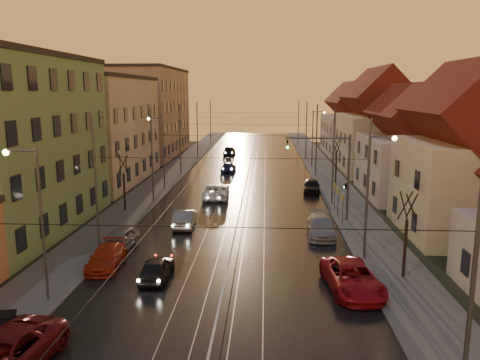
% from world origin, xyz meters
% --- Properties ---
extents(ground, '(160.00, 160.00, 0.00)m').
position_xyz_m(ground, '(0.00, 0.00, 0.00)').
color(ground, black).
rests_on(ground, ground).
extents(road, '(16.00, 120.00, 0.04)m').
position_xyz_m(road, '(0.00, 40.00, 0.02)').
color(road, black).
rests_on(road, ground).
extents(sidewalk_left, '(4.00, 120.00, 0.15)m').
position_xyz_m(sidewalk_left, '(-10.00, 40.00, 0.07)').
color(sidewalk_left, '#4C4C4C').
rests_on(sidewalk_left, ground).
extents(sidewalk_right, '(4.00, 120.00, 0.15)m').
position_xyz_m(sidewalk_right, '(10.00, 40.00, 0.07)').
color(sidewalk_right, '#4C4C4C').
rests_on(sidewalk_right, ground).
extents(tram_rail_0, '(0.06, 120.00, 0.03)m').
position_xyz_m(tram_rail_0, '(-2.20, 40.00, 0.06)').
color(tram_rail_0, gray).
rests_on(tram_rail_0, road).
extents(tram_rail_1, '(0.06, 120.00, 0.03)m').
position_xyz_m(tram_rail_1, '(-0.77, 40.00, 0.06)').
color(tram_rail_1, gray).
rests_on(tram_rail_1, road).
extents(tram_rail_2, '(0.06, 120.00, 0.03)m').
position_xyz_m(tram_rail_2, '(0.77, 40.00, 0.06)').
color(tram_rail_2, gray).
rests_on(tram_rail_2, road).
extents(tram_rail_3, '(0.06, 120.00, 0.03)m').
position_xyz_m(tram_rail_3, '(2.20, 40.00, 0.06)').
color(tram_rail_3, gray).
rests_on(tram_rail_3, road).
extents(apartment_left_1, '(10.00, 18.00, 13.00)m').
position_xyz_m(apartment_left_1, '(-17.50, 14.00, 6.50)').
color(apartment_left_1, '#6D9A62').
rests_on(apartment_left_1, ground).
extents(apartment_left_2, '(10.00, 20.00, 12.00)m').
position_xyz_m(apartment_left_2, '(-17.50, 34.00, 6.00)').
color(apartment_left_2, tan).
rests_on(apartment_left_2, ground).
extents(apartment_left_3, '(10.00, 24.00, 14.00)m').
position_xyz_m(apartment_left_3, '(-17.50, 58.00, 7.00)').
color(apartment_left_3, '#8E715C').
rests_on(apartment_left_3, ground).
extents(house_right_1, '(8.67, 10.20, 10.80)m').
position_xyz_m(house_right_1, '(17.00, 15.00, 5.45)').
color(house_right_1, beige).
rests_on(house_right_1, ground).
extents(house_right_2, '(9.18, 12.24, 9.20)m').
position_xyz_m(house_right_2, '(17.00, 28.00, 4.64)').
color(house_right_2, '#BDB7AF').
rests_on(house_right_2, ground).
extents(house_right_3, '(9.18, 14.28, 11.50)m').
position_xyz_m(house_right_3, '(17.00, 43.00, 5.80)').
color(house_right_3, beige).
rests_on(house_right_3, ground).
extents(house_right_4, '(9.18, 16.32, 10.00)m').
position_xyz_m(house_right_4, '(17.00, 61.00, 5.05)').
color(house_right_4, '#BDB7AF').
rests_on(house_right_4, ground).
extents(catenary_pole_r_0, '(0.16, 0.16, 9.00)m').
position_xyz_m(catenary_pole_r_0, '(8.60, -6.00, 4.50)').
color(catenary_pole_r_0, '#595B60').
rests_on(catenary_pole_r_0, ground).
extents(catenary_pole_l_1, '(0.16, 0.16, 9.00)m').
position_xyz_m(catenary_pole_l_1, '(-8.60, 9.00, 4.50)').
color(catenary_pole_l_1, '#595B60').
rests_on(catenary_pole_l_1, ground).
extents(catenary_pole_r_1, '(0.16, 0.16, 9.00)m').
position_xyz_m(catenary_pole_r_1, '(8.60, 9.00, 4.50)').
color(catenary_pole_r_1, '#595B60').
rests_on(catenary_pole_r_1, ground).
extents(catenary_pole_l_2, '(0.16, 0.16, 9.00)m').
position_xyz_m(catenary_pole_l_2, '(-8.60, 24.00, 4.50)').
color(catenary_pole_l_2, '#595B60').
rests_on(catenary_pole_l_2, ground).
extents(catenary_pole_r_2, '(0.16, 0.16, 9.00)m').
position_xyz_m(catenary_pole_r_2, '(8.60, 24.00, 4.50)').
color(catenary_pole_r_2, '#595B60').
rests_on(catenary_pole_r_2, ground).
extents(catenary_pole_l_3, '(0.16, 0.16, 9.00)m').
position_xyz_m(catenary_pole_l_3, '(-8.60, 39.00, 4.50)').
color(catenary_pole_l_3, '#595B60').
rests_on(catenary_pole_l_3, ground).
extents(catenary_pole_r_3, '(0.16, 0.16, 9.00)m').
position_xyz_m(catenary_pole_r_3, '(8.60, 39.00, 4.50)').
color(catenary_pole_r_3, '#595B60').
rests_on(catenary_pole_r_3, ground).
extents(catenary_pole_l_4, '(0.16, 0.16, 9.00)m').
position_xyz_m(catenary_pole_l_4, '(-8.60, 54.00, 4.50)').
color(catenary_pole_l_4, '#595B60').
rests_on(catenary_pole_l_4, ground).
extents(catenary_pole_r_4, '(0.16, 0.16, 9.00)m').
position_xyz_m(catenary_pole_r_4, '(8.60, 54.00, 4.50)').
color(catenary_pole_r_4, '#595B60').
rests_on(catenary_pole_r_4, ground).
extents(catenary_pole_l_5, '(0.16, 0.16, 9.00)m').
position_xyz_m(catenary_pole_l_5, '(-8.60, 72.00, 4.50)').
color(catenary_pole_l_5, '#595B60').
rests_on(catenary_pole_l_5, ground).
extents(catenary_pole_r_5, '(0.16, 0.16, 9.00)m').
position_xyz_m(catenary_pole_r_5, '(8.60, 72.00, 4.50)').
color(catenary_pole_r_5, '#595B60').
rests_on(catenary_pole_r_5, ground).
extents(street_lamp_0, '(1.75, 0.32, 8.00)m').
position_xyz_m(street_lamp_0, '(-9.10, 2.00, 4.89)').
color(street_lamp_0, '#595B60').
rests_on(street_lamp_0, ground).
extents(street_lamp_1, '(1.75, 0.32, 8.00)m').
position_xyz_m(street_lamp_1, '(9.10, 10.00, 4.89)').
color(street_lamp_1, '#595B60').
rests_on(street_lamp_1, ground).
extents(street_lamp_2, '(1.75, 0.32, 8.00)m').
position_xyz_m(street_lamp_2, '(-9.10, 30.00, 4.89)').
color(street_lamp_2, '#595B60').
rests_on(street_lamp_2, ground).
extents(street_lamp_3, '(1.75, 0.32, 8.00)m').
position_xyz_m(street_lamp_3, '(9.10, 46.00, 4.89)').
color(street_lamp_3, '#595B60').
rests_on(street_lamp_3, ground).
extents(traffic_light_mast, '(5.30, 0.32, 7.20)m').
position_xyz_m(traffic_light_mast, '(7.99, 18.00, 4.60)').
color(traffic_light_mast, '#595B60').
rests_on(traffic_light_mast, ground).
extents(bare_tree_0, '(1.09, 1.09, 5.11)m').
position_xyz_m(bare_tree_0, '(-10.20, 20.00, 2.49)').
color(bare_tree_0, black).
rests_on(bare_tree_0, ground).
extents(bare_tree_1, '(1.09, 1.09, 5.11)m').
position_xyz_m(bare_tree_1, '(10.20, 6.00, 2.49)').
color(bare_tree_1, black).
rests_on(bare_tree_1, ground).
extents(bare_tree_2, '(1.09, 1.09, 5.11)m').
position_xyz_m(bare_tree_2, '(10.40, 34.00, 2.49)').
color(bare_tree_2, black).
rests_on(bare_tree_2, ground).
extents(driving_car_0, '(1.55, 3.84, 1.31)m').
position_xyz_m(driving_car_0, '(-3.93, 5.23, 0.65)').
color(driving_car_0, black).
rests_on(driving_car_0, ground).
extents(driving_car_1, '(1.68, 4.40, 1.43)m').
position_xyz_m(driving_car_1, '(-4.09, 15.71, 0.71)').
color(driving_car_1, gray).
rests_on(driving_car_1, ground).
extents(driving_car_2, '(2.57, 5.34, 1.47)m').
position_xyz_m(driving_car_2, '(-2.66, 25.78, 0.73)').
color(driving_car_2, silver).
rests_on(driving_car_2, ground).
extents(driving_car_3, '(2.01, 4.34, 1.23)m').
position_xyz_m(driving_car_3, '(-2.70, 41.90, 0.61)').
color(driving_car_3, '#171A45').
rests_on(driving_car_3, ground).
extents(driving_car_4, '(2.10, 4.71, 1.57)m').
position_xyz_m(driving_car_4, '(-3.80, 58.26, 0.79)').
color(driving_car_4, black).
rests_on(driving_car_4, ground).
extents(parked_left_1, '(3.38, 5.98, 1.58)m').
position_xyz_m(parked_left_1, '(-7.60, -4.25, 0.79)').
color(parked_left_1, maroon).
rests_on(parked_left_1, ground).
extents(parked_left_2, '(2.10, 4.52, 1.28)m').
position_xyz_m(parked_left_2, '(-7.41, 6.88, 0.64)').
color(parked_left_2, '#AF2911').
rests_on(parked_left_2, ground).
extents(parked_left_3, '(2.08, 4.40, 1.46)m').
position_xyz_m(parked_left_3, '(-7.60, 10.00, 0.73)').
color(parked_left_3, gray).
rests_on(parked_left_3, ground).
extents(parked_right_0, '(3.13, 5.70, 1.51)m').
position_xyz_m(parked_right_0, '(6.95, 4.17, 0.76)').
color(parked_right_0, '#AA111A').
rests_on(parked_right_0, ground).
extents(parked_right_1, '(2.32, 5.10, 1.45)m').
position_xyz_m(parked_right_1, '(6.45, 13.98, 0.72)').
color(parked_right_1, '#A8A9AE').
rests_on(parked_right_1, ground).
extents(parked_right_2, '(2.09, 4.36, 1.44)m').
position_xyz_m(parked_right_2, '(7.18, 29.19, 0.72)').
color(parked_right_2, black).
rests_on(parked_right_2, ground).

